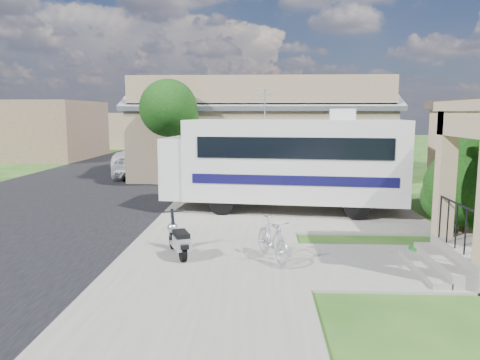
{
  "coord_description": "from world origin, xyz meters",
  "views": [
    {
      "loc": [
        0.13,
        -10.47,
        3.15
      ],
      "look_at": [
        -0.5,
        2.5,
        1.3
      ],
      "focal_mm": 35.0,
      "sensor_mm": 36.0,
      "label": 1
    }
  ],
  "objects_px": {
    "shrub": "(466,183)",
    "bicycle": "(272,242)",
    "garden_hose": "(418,253)",
    "pickup_truck": "(149,158)",
    "scooter": "(179,240)",
    "motorhome": "(286,160)",
    "van": "(161,150)"
  },
  "relations": [
    {
      "from": "pickup_truck",
      "to": "garden_hose",
      "type": "distance_m",
      "value": 16.54
    },
    {
      "from": "shrub",
      "to": "scooter",
      "type": "height_order",
      "value": "shrub"
    },
    {
      "from": "scooter",
      "to": "pickup_truck",
      "type": "relative_size",
      "value": 0.21
    },
    {
      "from": "pickup_truck",
      "to": "garden_hose",
      "type": "bearing_deg",
      "value": 116.4
    },
    {
      "from": "shrub",
      "to": "motorhome",
      "type": "bearing_deg",
      "value": 146.96
    },
    {
      "from": "shrub",
      "to": "bicycle",
      "type": "height_order",
      "value": "shrub"
    },
    {
      "from": "shrub",
      "to": "pickup_truck",
      "type": "xyz_separation_m",
      "value": [
        -11.09,
        11.78,
        -0.5
      ]
    },
    {
      "from": "motorhome",
      "to": "bicycle",
      "type": "relative_size",
      "value": 4.98
    },
    {
      "from": "bicycle",
      "to": "shrub",
      "type": "bearing_deg",
      "value": 3.65
    },
    {
      "from": "bicycle",
      "to": "pickup_truck",
      "type": "relative_size",
      "value": 0.24
    },
    {
      "from": "shrub",
      "to": "pickup_truck",
      "type": "relative_size",
      "value": 0.43
    },
    {
      "from": "shrub",
      "to": "garden_hose",
      "type": "bearing_deg",
      "value": -133.45
    },
    {
      "from": "scooter",
      "to": "bicycle",
      "type": "bearing_deg",
      "value": -28.11
    },
    {
      "from": "scooter",
      "to": "bicycle",
      "type": "xyz_separation_m",
      "value": [
        2.03,
        -0.19,
        0.04
      ]
    },
    {
      "from": "motorhome",
      "to": "shrub",
      "type": "xyz_separation_m",
      "value": [
        4.47,
        -2.91,
        -0.27
      ]
    },
    {
      "from": "bicycle",
      "to": "garden_hose",
      "type": "relative_size",
      "value": 3.8
    },
    {
      "from": "shrub",
      "to": "garden_hose",
      "type": "height_order",
      "value": "shrub"
    },
    {
      "from": "garden_hose",
      "to": "bicycle",
      "type": "bearing_deg",
      "value": -169.53
    },
    {
      "from": "shrub",
      "to": "van",
      "type": "xyz_separation_m",
      "value": [
        -11.82,
        18.04,
        -0.56
      ]
    },
    {
      "from": "scooter",
      "to": "garden_hose",
      "type": "bearing_deg",
      "value": -18.35
    },
    {
      "from": "motorhome",
      "to": "van",
      "type": "bearing_deg",
      "value": 122.35
    },
    {
      "from": "scooter",
      "to": "van",
      "type": "height_order",
      "value": "van"
    },
    {
      "from": "motorhome",
      "to": "bicycle",
      "type": "height_order",
      "value": "motorhome"
    },
    {
      "from": "shrub",
      "to": "van",
      "type": "height_order",
      "value": "shrub"
    },
    {
      "from": "shrub",
      "to": "van",
      "type": "bearing_deg",
      "value": 123.23
    },
    {
      "from": "motorhome",
      "to": "pickup_truck",
      "type": "bearing_deg",
      "value": 133.16
    },
    {
      "from": "pickup_truck",
      "to": "van",
      "type": "distance_m",
      "value": 6.3
    },
    {
      "from": "scooter",
      "to": "van",
      "type": "distance_m",
      "value": 20.86
    },
    {
      "from": "scooter",
      "to": "pickup_truck",
      "type": "xyz_separation_m",
      "value": [
        -4.07,
        14.04,
        0.46
      ]
    },
    {
      "from": "pickup_truck",
      "to": "scooter",
      "type": "bearing_deg",
      "value": 98.12
    },
    {
      "from": "shrub",
      "to": "garden_hose",
      "type": "xyz_separation_m",
      "value": [
        -1.74,
        -1.84,
        -1.3
      ]
    },
    {
      "from": "shrub",
      "to": "garden_hose",
      "type": "distance_m",
      "value": 2.85
    }
  ]
}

